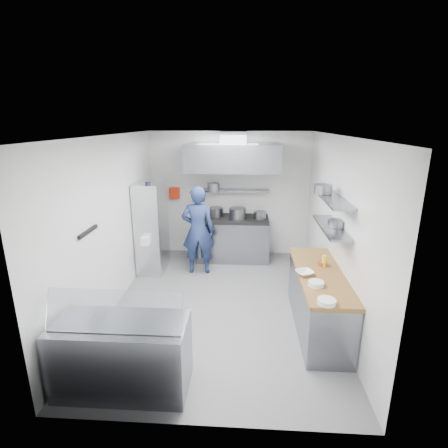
# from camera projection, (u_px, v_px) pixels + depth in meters

# --- Properties ---
(floor) EXTENTS (5.00, 5.00, 0.00)m
(floor) POSITION_uv_depth(u_px,v_px,m) (222.00, 304.00, 5.98)
(floor) COLOR slate
(floor) RESTS_ON ground
(ceiling) EXTENTS (5.00, 5.00, 0.00)m
(ceiling) POSITION_uv_depth(u_px,v_px,m) (221.00, 135.00, 5.18)
(ceiling) COLOR silver
(ceiling) RESTS_ON wall_back
(wall_back) EXTENTS (3.60, 2.80, 0.02)m
(wall_back) POSITION_uv_depth(u_px,v_px,m) (229.00, 194.00, 7.97)
(wall_back) COLOR white
(wall_back) RESTS_ON floor
(wall_front) EXTENTS (3.60, 2.80, 0.02)m
(wall_front) POSITION_uv_depth(u_px,v_px,m) (202.00, 304.00, 3.19)
(wall_front) COLOR white
(wall_front) RESTS_ON floor
(wall_left) EXTENTS (2.80, 5.00, 0.02)m
(wall_left) POSITION_uv_depth(u_px,v_px,m) (112.00, 224.00, 5.69)
(wall_left) COLOR white
(wall_left) RESTS_ON floor
(wall_right) EXTENTS (2.80, 5.00, 0.02)m
(wall_right) POSITION_uv_depth(u_px,v_px,m) (336.00, 228.00, 5.47)
(wall_right) COLOR white
(wall_right) RESTS_ON floor
(gas_range) EXTENTS (1.60, 0.80, 0.90)m
(gas_range) POSITION_uv_depth(u_px,v_px,m) (233.00, 239.00, 7.85)
(gas_range) COLOR gray
(gas_range) RESTS_ON floor
(cooktop) EXTENTS (1.57, 0.78, 0.06)m
(cooktop) POSITION_uv_depth(u_px,v_px,m) (233.00, 219.00, 7.72)
(cooktop) COLOR black
(cooktop) RESTS_ON gas_range
(stock_pot_left) EXTENTS (0.31, 0.31, 0.20)m
(stock_pot_left) POSITION_uv_depth(u_px,v_px,m) (216.00, 212.00, 7.79)
(stock_pot_left) COLOR slate
(stock_pot_left) RESTS_ON cooktop
(stock_pot_mid) EXTENTS (0.36, 0.36, 0.24)m
(stock_pot_mid) POSITION_uv_depth(u_px,v_px,m) (238.00, 213.00, 7.57)
(stock_pot_mid) COLOR slate
(stock_pot_mid) RESTS_ON cooktop
(stock_pot_right) EXTENTS (0.27, 0.27, 0.16)m
(stock_pot_right) POSITION_uv_depth(u_px,v_px,m) (260.00, 215.00, 7.61)
(stock_pot_right) COLOR slate
(stock_pot_right) RESTS_ON cooktop
(over_range_shelf) EXTENTS (1.60, 0.30, 0.04)m
(over_range_shelf) POSITION_uv_depth(u_px,v_px,m) (233.00, 190.00, 7.78)
(over_range_shelf) COLOR gray
(over_range_shelf) RESTS_ON wall_back
(shelf_pot_a) EXTENTS (0.27, 0.27, 0.18)m
(shelf_pot_a) POSITION_uv_depth(u_px,v_px,m) (213.00, 187.00, 7.56)
(shelf_pot_a) COLOR slate
(shelf_pot_a) RESTS_ON over_range_shelf
(extractor_hood) EXTENTS (1.90, 1.15, 0.55)m
(extractor_hood) POSITION_uv_depth(u_px,v_px,m) (233.00, 157.00, 7.16)
(extractor_hood) COLOR gray
(extractor_hood) RESTS_ON wall_back
(hood_duct) EXTENTS (0.55, 0.55, 0.24)m
(hood_duct) POSITION_uv_depth(u_px,v_px,m) (234.00, 137.00, 7.27)
(hood_duct) COLOR slate
(hood_duct) RESTS_ON extractor_hood
(red_firebox) EXTENTS (0.22, 0.10, 0.26)m
(red_firebox) POSITION_uv_depth(u_px,v_px,m) (175.00, 193.00, 7.98)
(red_firebox) COLOR red
(red_firebox) RESTS_ON wall_back
(chef) EXTENTS (0.68, 0.47, 1.80)m
(chef) POSITION_uv_depth(u_px,v_px,m) (198.00, 230.00, 7.00)
(chef) COLOR navy
(chef) RESTS_ON floor
(wire_rack) EXTENTS (0.50, 0.90, 1.85)m
(wire_rack) POSITION_uv_depth(u_px,v_px,m) (152.00, 227.00, 7.15)
(wire_rack) COLOR silver
(wire_rack) RESTS_ON floor
(rack_bin_a) EXTENTS (0.14, 0.18, 0.16)m
(rack_bin_a) POSITION_uv_depth(u_px,v_px,m) (145.00, 241.00, 6.69)
(rack_bin_a) COLOR white
(rack_bin_a) RESTS_ON wire_rack
(rack_bin_b) EXTENTS (0.13, 0.16, 0.14)m
(rack_bin_b) POSITION_uv_depth(u_px,v_px,m) (149.00, 211.00, 6.92)
(rack_bin_b) COLOR yellow
(rack_bin_b) RESTS_ON wire_rack
(rack_jar) EXTENTS (0.11, 0.11, 0.18)m
(rack_jar) POSITION_uv_depth(u_px,v_px,m) (148.00, 187.00, 6.64)
(rack_jar) COLOR black
(rack_jar) RESTS_ON wire_rack
(knife_strip) EXTENTS (0.04, 0.55, 0.05)m
(knife_strip) POSITION_uv_depth(u_px,v_px,m) (88.00, 232.00, 4.78)
(knife_strip) COLOR black
(knife_strip) RESTS_ON wall_left
(prep_counter_base) EXTENTS (0.62, 2.00, 0.84)m
(prep_counter_base) POSITION_uv_depth(u_px,v_px,m) (318.00, 302.00, 5.19)
(prep_counter_base) COLOR gray
(prep_counter_base) RESTS_ON floor
(prep_counter_top) EXTENTS (0.65, 2.04, 0.06)m
(prep_counter_top) POSITION_uv_depth(u_px,v_px,m) (320.00, 274.00, 5.06)
(prep_counter_top) COLOR olive
(prep_counter_top) RESTS_ON prep_counter_base
(plate_stack_a) EXTENTS (0.22, 0.22, 0.06)m
(plate_stack_a) POSITION_uv_depth(u_px,v_px,m) (327.00, 302.00, 4.18)
(plate_stack_a) COLOR white
(plate_stack_a) RESTS_ON prep_counter_top
(plate_stack_b) EXTENTS (0.21, 0.21, 0.06)m
(plate_stack_b) POSITION_uv_depth(u_px,v_px,m) (316.00, 284.00, 4.64)
(plate_stack_b) COLOR white
(plate_stack_b) RESTS_ON prep_counter_top
(copper_pan) EXTENTS (0.14, 0.14, 0.06)m
(copper_pan) POSITION_uv_depth(u_px,v_px,m) (322.00, 264.00, 5.29)
(copper_pan) COLOR #DA663D
(copper_pan) RESTS_ON prep_counter_top
(squeeze_bottle) EXTENTS (0.06, 0.06, 0.18)m
(squeeze_bottle) POSITION_uv_depth(u_px,v_px,m) (324.00, 261.00, 5.23)
(squeeze_bottle) COLOR yellow
(squeeze_bottle) RESTS_ON prep_counter_top
(mixing_bowl) EXTENTS (0.31, 0.31, 0.06)m
(mixing_bowl) POSITION_uv_depth(u_px,v_px,m) (305.00, 273.00, 4.97)
(mixing_bowl) COLOR white
(mixing_bowl) RESTS_ON prep_counter_top
(wall_shelf_lower) EXTENTS (0.30, 1.30, 0.04)m
(wall_shelf_lower) POSITION_uv_depth(u_px,v_px,m) (331.00, 227.00, 5.16)
(wall_shelf_lower) COLOR gray
(wall_shelf_lower) RESTS_ON wall_right
(wall_shelf_upper) EXTENTS (0.30, 1.30, 0.04)m
(wall_shelf_upper) POSITION_uv_depth(u_px,v_px,m) (333.00, 199.00, 5.04)
(wall_shelf_upper) COLOR gray
(wall_shelf_upper) RESTS_ON wall_right
(shelf_pot_c) EXTENTS (0.24, 0.24, 0.10)m
(shelf_pot_c) POSITION_uv_depth(u_px,v_px,m) (336.00, 223.00, 5.10)
(shelf_pot_c) COLOR slate
(shelf_pot_c) RESTS_ON wall_shelf_lower
(shelf_pot_d) EXTENTS (0.28, 0.28, 0.14)m
(shelf_pot_d) POSITION_uv_depth(u_px,v_px,m) (323.00, 189.00, 5.32)
(shelf_pot_d) COLOR slate
(shelf_pot_d) RESTS_ON wall_shelf_upper
(display_case) EXTENTS (1.50, 0.70, 0.85)m
(display_case) POSITION_uv_depth(u_px,v_px,m) (123.00, 355.00, 4.00)
(display_case) COLOR gray
(display_case) RESTS_ON floor
(display_glass) EXTENTS (1.47, 0.19, 0.42)m
(display_glass) POSITION_uv_depth(u_px,v_px,m) (114.00, 311.00, 3.70)
(display_glass) COLOR silver
(display_glass) RESTS_ON display_case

